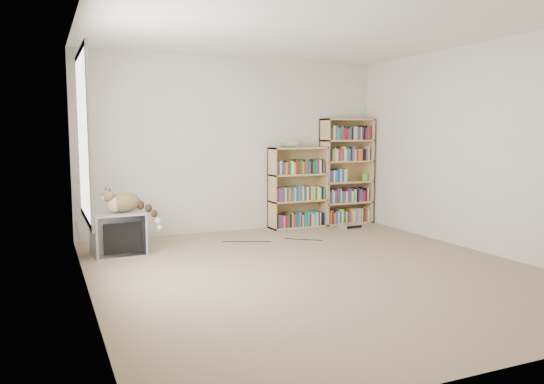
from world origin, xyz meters
name	(u,v)px	position (x,y,z in m)	size (l,w,h in m)	color
floor	(316,270)	(0.00, 0.00, 0.00)	(4.50, 5.00, 0.01)	#9D886A
wall_back	(235,145)	(0.00, 2.50, 1.25)	(4.50, 0.02, 2.50)	beige
wall_front	(520,165)	(0.00, -2.50, 1.25)	(4.50, 0.02, 2.50)	beige
wall_left	(85,155)	(-2.25, 0.00, 1.25)	(0.02, 5.00, 2.50)	beige
wall_right	(484,148)	(2.25, 0.00, 1.25)	(0.02, 5.00, 2.50)	beige
ceiling	(319,25)	(0.00, 0.00, 2.50)	(4.50, 5.00, 0.02)	white
window	(84,137)	(-2.24, 0.20, 1.40)	(0.02, 1.22, 1.52)	white
crt_tv	(118,233)	(-1.80, 1.60, 0.25)	(0.61, 0.56, 0.50)	#99999C
cat	(129,205)	(-1.67, 1.55, 0.59)	(0.70, 0.43, 0.50)	#382A17
bookcase_tall	(346,174)	(1.79, 2.36, 0.79)	(0.82, 0.30, 1.64)	tan
bookcase_short	(297,191)	(0.94, 2.36, 0.55)	(0.88, 0.30, 1.21)	tan
book_stack	(289,144)	(0.78, 2.33, 1.26)	(0.19, 0.24, 0.10)	#A31525
green_mug	(365,177)	(2.13, 2.34, 0.73)	(0.10, 0.10, 0.11)	#5EC638
framed_print	(341,175)	(1.75, 2.44, 0.77)	(0.15, 0.01, 0.19)	black
dvd_player	(351,226)	(1.64, 1.95, 0.04)	(0.32, 0.23, 0.07)	silver
wall_outlet	(76,225)	(-2.24, 1.94, 0.32)	(0.01, 0.08, 0.13)	silver
floor_cables	(273,239)	(0.22, 1.63, 0.00)	(1.20, 0.70, 0.01)	black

